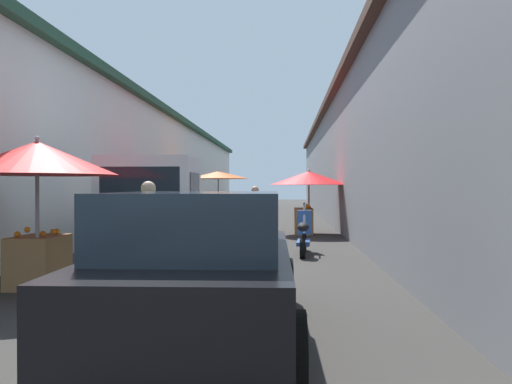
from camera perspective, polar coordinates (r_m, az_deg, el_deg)
ground at (r=15.18m, az=-2.34°, el=-5.10°), size 90.00×90.00×0.00m
building_left_whitewash at (r=19.19m, az=-22.22°, el=3.03°), size 49.80×7.50×4.66m
building_right_concrete at (r=18.09m, az=20.35°, el=3.71°), size 49.80×7.50×4.99m
fruit_stall_mid_lane at (r=15.99m, az=6.01°, el=0.90°), size 2.51×2.51×2.09m
fruit_stall_near_left at (r=7.93m, az=-23.83°, el=1.98°), size 2.33×2.33×2.24m
fruit_stall_near_right at (r=14.52m, az=-11.71°, el=1.22°), size 2.58×2.58×2.20m
fruit_stall_far_right at (r=20.65m, az=-4.28°, el=1.17°), size 2.53×2.53×2.23m
hatchback_car at (r=5.02m, az=-6.29°, el=-8.17°), size 3.94×1.99×1.45m
delivery_truck at (r=10.59m, az=-11.13°, el=-1.93°), size 4.95×2.03×2.08m
vendor_by_crates at (r=7.59m, az=-12.26°, el=-3.88°), size 0.31×0.62×1.59m
vendor_in_shade at (r=13.85m, az=-0.11°, el=-2.04°), size 0.61×0.26×1.53m
parked_scooter at (r=11.15m, az=5.49°, el=-4.84°), size 1.69×0.38×1.14m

